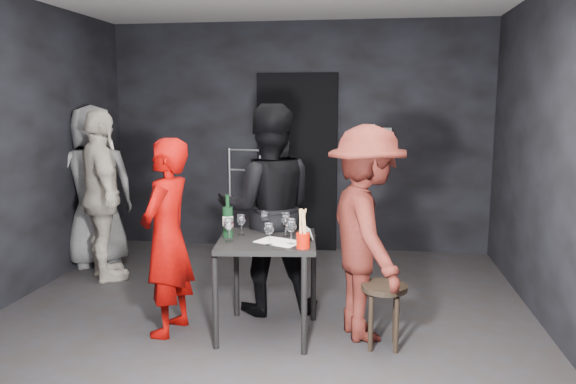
# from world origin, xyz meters

# --- Properties ---
(floor) EXTENTS (4.50, 5.00, 0.02)m
(floor) POSITION_xyz_m (0.00, 0.00, 0.00)
(floor) COLOR black
(floor) RESTS_ON ground
(wall_back) EXTENTS (4.50, 0.04, 2.70)m
(wall_back) POSITION_xyz_m (0.00, 2.50, 1.35)
(wall_back) COLOR black
(wall_back) RESTS_ON ground
(wall_front) EXTENTS (4.50, 0.04, 2.70)m
(wall_front) POSITION_xyz_m (0.00, -2.50, 1.35)
(wall_front) COLOR black
(wall_front) RESTS_ON ground
(wall_right) EXTENTS (0.04, 5.00, 2.70)m
(wall_right) POSITION_xyz_m (2.25, 0.00, 1.35)
(wall_right) COLOR black
(wall_right) RESTS_ON ground
(doorway) EXTENTS (0.95, 0.10, 2.10)m
(doorway) POSITION_xyz_m (0.00, 2.44, 1.05)
(doorway) COLOR black
(doorway) RESTS_ON ground
(wallbox_upper) EXTENTS (0.12, 0.06, 0.12)m
(wallbox_upper) POSITION_xyz_m (0.85, 2.45, 1.45)
(wallbox_upper) COLOR #B7B7B2
(wallbox_upper) RESTS_ON wall_back
(wallbox_lower) EXTENTS (0.10, 0.06, 0.14)m
(wallbox_lower) POSITION_xyz_m (1.05, 2.45, 1.40)
(wallbox_lower) COLOR #B7B7B2
(wallbox_lower) RESTS_ON wall_back
(hand_truck) EXTENTS (0.41, 0.35, 1.23)m
(hand_truck) POSITION_xyz_m (-0.59, 2.18, 0.22)
(hand_truck) COLOR #B2B2B7
(hand_truck) RESTS_ON floor
(tasting_table) EXTENTS (0.72, 0.72, 0.75)m
(tasting_table) POSITION_xyz_m (0.11, -0.13, 0.65)
(tasting_table) COLOR black
(tasting_table) RESTS_ON floor
(stool) EXTENTS (0.33, 0.33, 0.47)m
(stool) POSITION_xyz_m (0.98, -0.24, 0.37)
(stool) COLOR #382A1D
(stool) RESTS_ON floor
(server_red) EXTENTS (0.43, 0.59, 1.51)m
(server_red) POSITION_xyz_m (-0.65, -0.21, 0.75)
(server_red) COLOR #8C0301
(server_red) RESTS_ON floor
(woman_black) EXTENTS (1.09, 0.74, 2.05)m
(woman_black) POSITION_xyz_m (0.03, 0.37, 1.02)
(woman_black) COLOR black
(woman_black) RESTS_ON floor
(man_maroon) EXTENTS (0.85, 1.22, 1.71)m
(man_maroon) POSITION_xyz_m (0.85, -0.06, 0.86)
(man_maroon) COLOR #501913
(man_maroon) RESTS_ON floor
(bystander_cream) EXTENTS (1.11, 1.23, 1.93)m
(bystander_cream) POSITION_xyz_m (-1.75, 0.96, 0.96)
(bystander_cream) COLOR beige
(bystander_cream) RESTS_ON floor
(bystander_grey) EXTENTS (1.10, 1.04, 2.01)m
(bystander_grey) POSITION_xyz_m (-2.07, 1.43, 1.01)
(bystander_grey) COLOR gray
(bystander_grey) RESTS_ON floor
(tasting_mat) EXTENTS (0.37, 0.32, 0.00)m
(tasting_mat) POSITION_xyz_m (0.21, -0.22, 0.75)
(tasting_mat) COLOR white
(tasting_mat) RESTS_ON tasting_table
(wine_glass_a) EXTENTS (0.09, 0.09, 0.20)m
(wine_glass_a) POSITION_xyz_m (-0.15, -0.27, 0.85)
(wine_glass_a) COLOR white
(wine_glass_a) RESTS_ON tasting_table
(wine_glass_b) EXTENTS (0.08, 0.08, 0.18)m
(wine_glass_b) POSITION_xyz_m (-0.11, -0.05, 0.84)
(wine_glass_b) COLOR white
(wine_glass_b) RESTS_ON tasting_table
(wine_glass_c) EXTENTS (0.09, 0.09, 0.19)m
(wine_glass_c) POSITION_xyz_m (0.06, 0.06, 0.85)
(wine_glass_c) COLOR white
(wine_glass_c) RESTS_ON tasting_table
(wine_glass_d) EXTENTS (0.09, 0.09, 0.18)m
(wine_glass_d) POSITION_xyz_m (0.16, -0.32, 0.84)
(wine_glass_d) COLOR white
(wine_glass_d) RESTS_ON tasting_table
(wine_glass_e) EXTENTS (0.09, 0.09, 0.21)m
(wine_glass_e) POSITION_xyz_m (0.31, -0.27, 0.85)
(wine_glass_e) COLOR white
(wine_glass_e) RESTS_ON tasting_table
(wine_glass_f) EXTENTS (0.09, 0.09, 0.20)m
(wine_glass_f) POSITION_xyz_m (0.24, -0.04, 0.85)
(wine_glass_f) COLOR white
(wine_glass_f) RESTS_ON tasting_table
(wine_bottle) EXTENTS (0.08, 0.08, 0.33)m
(wine_bottle) POSITION_xyz_m (-0.19, -0.12, 0.88)
(wine_bottle) COLOR black
(wine_bottle) RESTS_ON tasting_table
(breadstick_cup) EXTENTS (0.10, 0.10, 0.30)m
(breadstick_cup) POSITION_xyz_m (0.41, -0.36, 0.88)
(breadstick_cup) COLOR #BA1103
(breadstick_cup) RESTS_ON tasting_table
(reserved_card) EXTENTS (0.12, 0.14, 0.09)m
(reserved_card) POSITION_xyz_m (0.39, -0.09, 0.80)
(reserved_card) COLOR white
(reserved_card) RESTS_ON tasting_table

